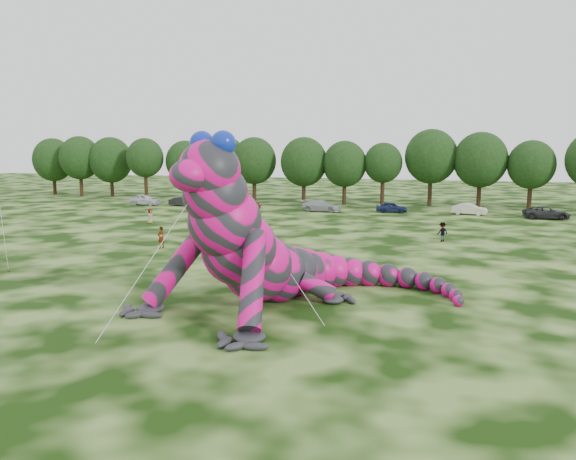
% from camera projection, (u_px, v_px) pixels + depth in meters
% --- Properties ---
extents(ground, '(240.00, 240.00, 0.00)m').
position_uv_depth(ground, '(187.00, 341.00, 23.92)').
color(ground, '#16330A').
rests_on(ground, ground).
extents(inflatable_gecko, '(20.82, 22.36, 8.97)m').
position_uv_depth(inflatable_gecko, '(273.00, 217.00, 29.70)').
color(inflatable_gecko, '#D50874').
rests_on(inflatable_gecko, ground).
extents(tree_0, '(6.91, 6.22, 9.51)m').
position_uv_depth(tree_0, '(53.00, 166.00, 94.75)').
color(tree_0, black).
rests_on(tree_0, ground).
extents(tree_1, '(6.74, 6.07, 9.81)m').
position_uv_depth(tree_1, '(80.00, 166.00, 91.86)').
color(tree_1, black).
rests_on(tree_1, ground).
extents(tree_2, '(7.04, 6.34, 9.64)m').
position_uv_depth(tree_2, '(111.00, 167.00, 91.04)').
color(tree_2, black).
rests_on(tree_2, ground).
extents(tree_3, '(5.81, 5.23, 9.44)m').
position_uv_depth(tree_3, '(145.00, 168.00, 87.39)').
color(tree_3, black).
rests_on(tree_3, ground).
extents(tree_4, '(6.22, 5.60, 9.06)m').
position_uv_depth(tree_4, '(186.00, 170.00, 87.26)').
color(tree_4, black).
rests_on(tree_4, ground).
extents(tree_5, '(7.16, 6.44, 9.80)m').
position_uv_depth(tree_5, '(224.00, 168.00, 85.10)').
color(tree_5, black).
rests_on(tree_5, ground).
extents(tree_6, '(6.52, 5.86, 9.49)m').
position_uv_depth(tree_6, '(254.00, 170.00, 81.89)').
color(tree_6, black).
rests_on(tree_6, ground).
extents(tree_7, '(6.68, 6.01, 9.48)m').
position_uv_depth(tree_7, '(304.00, 170.00, 79.90)').
color(tree_7, black).
rests_on(tree_7, ground).
extents(tree_8, '(6.14, 5.53, 8.94)m').
position_uv_depth(tree_8, '(345.00, 173.00, 78.45)').
color(tree_8, black).
rests_on(tree_8, ground).
extents(tree_9, '(5.27, 4.74, 8.68)m').
position_uv_depth(tree_9, '(383.00, 174.00, 77.32)').
color(tree_9, black).
rests_on(tree_9, ground).
extents(tree_10, '(7.09, 6.38, 10.50)m').
position_uv_depth(tree_10, '(431.00, 168.00, 76.57)').
color(tree_10, black).
rests_on(tree_10, ground).
extents(tree_11, '(7.01, 6.31, 10.07)m').
position_uv_depth(tree_11, '(480.00, 170.00, 74.43)').
color(tree_11, black).
rests_on(tree_11, ground).
extents(tree_12, '(5.99, 5.39, 8.97)m').
position_uv_depth(tree_12, '(531.00, 175.00, 72.33)').
color(tree_12, black).
rests_on(tree_12, ground).
extents(car_0, '(4.52, 2.04, 1.51)m').
position_uv_depth(car_0, '(145.00, 200.00, 78.39)').
color(car_0, silver).
rests_on(car_0, ground).
extents(car_1, '(3.88, 1.56, 1.25)m').
position_uv_depth(car_1, '(183.00, 202.00, 77.14)').
color(car_1, black).
rests_on(car_1, ground).
extents(car_2, '(4.92, 2.45, 1.34)m').
position_uv_depth(car_2, '(244.00, 204.00, 73.86)').
color(car_2, maroon).
rests_on(car_2, ground).
extents(car_3, '(5.26, 2.59, 1.47)m').
position_uv_depth(car_3, '(321.00, 206.00, 70.73)').
color(car_3, '#A2A7AA').
rests_on(car_3, ground).
extents(car_4, '(4.10, 2.19, 1.33)m').
position_uv_depth(car_4, '(392.00, 207.00, 69.78)').
color(car_4, '#172148').
rests_on(car_4, ground).
extents(car_5, '(4.28, 2.16, 1.35)m').
position_uv_depth(car_5, '(469.00, 209.00, 67.52)').
color(car_5, silver).
rests_on(car_5, ground).
extents(car_6, '(5.27, 2.91, 1.40)m').
position_uv_depth(car_6, '(547.00, 213.00, 63.60)').
color(car_6, '#262628').
rests_on(car_6, ground).
extents(spectator_2, '(1.24, 1.14, 1.68)m').
position_uv_depth(spectator_2, '(442.00, 232.00, 48.62)').
color(spectator_2, gray).
rests_on(spectator_2, ground).
extents(spectator_1, '(0.92, 0.77, 1.68)m').
position_uv_depth(spectator_1, '(233.00, 231.00, 48.90)').
color(spectator_1, gray).
rests_on(spectator_1, ground).
extents(spectator_0, '(0.61, 0.75, 1.78)m').
position_uv_depth(spectator_0, '(161.00, 237.00, 45.41)').
color(spectator_0, gray).
rests_on(spectator_0, ground).
extents(spectator_4, '(0.68, 0.87, 1.58)m').
position_uv_depth(spectator_4, '(150.00, 216.00, 59.74)').
color(spectator_4, gray).
rests_on(spectator_4, ground).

